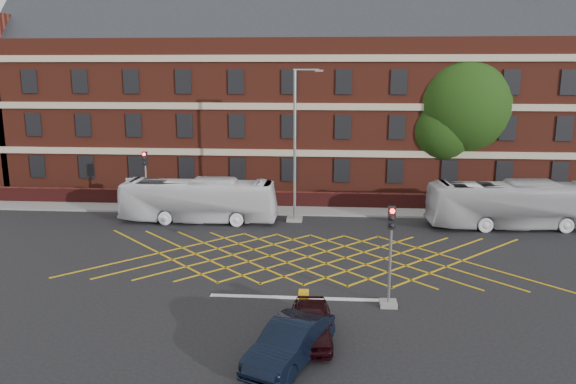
# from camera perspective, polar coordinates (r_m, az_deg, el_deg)

# --- Properties ---
(ground) EXTENTS (120.00, 120.00, 0.00)m
(ground) POSITION_cam_1_polar(r_m,az_deg,el_deg) (27.91, 1.80, -7.93)
(ground) COLOR black
(ground) RESTS_ON ground
(victorian_building) EXTENTS (51.00, 12.17, 20.40)m
(victorian_building) POSITION_cam_1_polar(r_m,az_deg,el_deg) (48.21, 3.41, 10.10)
(victorian_building) COLOR #5F2318
(victorian_building) RESTS_ON ground
(boundary_wall) EXTENTS (56.00, 0.50, 1.10)m
(boundary_wall) POSITION_cam_1_polar(r_m,az_deg,el_deg) (40.22, 2.67, -0.80)
(boundary_wall) COLOR #491413
(boundary_wall) RESTS_ON ground
(far_pavement) EXTENTS (60.00, 3.00, 0.12)m
(far_pavement) POSITION_cam_1_polar(r_m,az_deg,el_deg) (39.37, 2.62, -1.82)
(far_pavement) COLOR slate
(far_pavement) RESTS_ON ground
(box_junction_hatching) EXTENTS (8.22, 8.22, 0.02)m
(box_junction_hatching) POSITION_cam_1_polar(r_m,az_deg,el_deg) (29.79, 1.98, -6.59)
(box_junction_hatching) COLOR #CC990C
(box_junction_hatching) RESTS_ON ground
(stop_line) EXTENTS (8.00, 0.30, 0.02)m
(stop_line) POSITION_cam_1_polar(r_m,az_deg,el_deg) (24.65, 1.41, -10.70)
(stop_line) COLOR silver
(stop_line) RESTS_ON ground
(centre_line) EXTENTS (0.15, 14.00, 0.02)m
(centre_line) POSITION_cam_1_polar(r_m,az_deg,el_deg) (18.85, 0.30, -18.41)
(centre_line) COLOR silver
(centre_line) RESTS_ON ground
(bus_left) EXTENTS (10.10, 2.44, 2.81)m
(bus_left) POSITION_cam_1_polar(r_m,az_deg,el_deg) (36.73, -9.07, -0.84)
(bus_left) COLOR silver
(bus_left) RESTS_ON ground
(bus_right) EXTENTS (10.70, 3.04, 2.95)m
(bus_right) POSITION_cam_1_polar(r_m,az_deg,el_deg) (37.51, 21.99, -1.21)
(bus_right) COLOR #B9B9BD
(bus_right) RESTS_ON ground
(car_navy) EXTENTS (3.06, 4.52, 1.41)m
(car_navy) POSITION_cam_1_polar(r_m,az_deg,el_deg) (19.44, 0.18, -15.05)
(car_navy) COLOR black
(car_navy) RESTS_ON ground
(car_maroon) EXTENTS (1.71, 3.89, 1.30)m
(car_maroon) POSITION_cam_1_polar(r_m,az_deg,el_deg) (20.92, 2.34, -13.15)
(car_maroon) COLOR black
(car_maroon) RESTS_ON ground
(deciduous_tree) EXTENTS (8.00, 7.88, 10.95)m
(deciduous_tree) POSITION_cam_1_polar(r_m,az_deg,el_deg) (45.45, 17.02, 7.73)
(deciduous_tree) COLOR black
(deciduous_tree) RESTS_ON ground
(traffic_light_near) EXTENTS (0.70, 0.70, 4.27)m
(traffic_light_near) POSITION_cam_1_polar(r_m,az_deg,el_deg) (23.61, 10.31, -7.40)
(traffic_light_near) COLOR slate
(traffic_light_near) RESTS_ON ground
(traffic_light_far) EXTENTS (0.70, 0.70, 4.27)m
(traffic_light_far) POSITION_cam_1_polar(r_m,az_deg,el_deg) (39.43, -14.18, 0.37)
(traffic_light_far) COLOR slate
(traffic_light_far) RESTS_ON ground
(street_lamp) EXTENTS (2.25, 1.00, 9.72)m
(street_lamp) POSITION_cam_1_polar(r_m,az_deg,el_deg) (36.03, 0.78, 2.32)
(street_lamp) COLOR slate
(street_lamp) RESTS_ON ground
(direction_signs) EXTENTS (1.10, 0.16, 2.20)m
(direction_signs) POSITION_cam_1_polar(r_m,az_deg,el_deg) (41.57, -15.36, 0.36)
(direction_signs) COLOR gray
(direction_signs) RESTS_ON ground
(utility_cabinet) EXTENTS (0.40, 0.38, 0.98)m
(utility_cabinet) POSITION_cam_1_polar(r_m,az_deg,el_deg) (23.04, 1.60, -11.12)
(utility_cabinet) COLOR gold
(utility_cabinet) RESTS_ON ground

